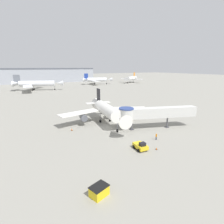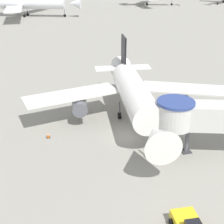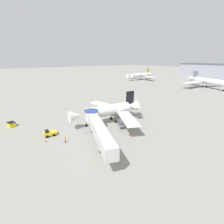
{
  "view_description": "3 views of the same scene",
  "coord_description": "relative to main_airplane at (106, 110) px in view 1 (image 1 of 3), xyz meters",
  "views": [
    {
      "loc": [
        -22.56,
        -42.83,
        17.15
      ],
      "look_at": [
        4.59,
        4.4,
        3.09
      ],
      "focal_mm": 28.0,
      "sensor_mm": 36.0,
      "label": 1
    },
    {
      "loc": [
        -11.15,
        -32.06,
        19.76
      ],
      "look_at": [
        -1.57,
        1.16,
        3.06
      ],
      "focal_mm": 50.0,
      "sensor_mm": 36.0,
      "label": 2
    },
    {
      "loc": [
        40.84,
        -24.8,
        20.54
      ],
      "look_at": [
        3.25,
        3.4,
        3.94
      ],
      "focal_mm": 24.0,
      "sensor_mm": 36.0,
      "label": 3
    }
  ],
  "objects": [
    {
      "name": "ground_plane",
      "position": [
        -2.04,
        -3.39,
        -4.21
      ],
      "size": [
        800.0,
        800.0,
        0.0
      ],
      "primitive_type": "plane",
      "color": "gray"
    },
    {
      "name": "pushback_tug_yellow",
      "position": [
        -2.23,
        -19.56,
        -3.41
      ],
      "size": [
        2.62,
        3.55,
        1.86
      ],
      "rotation": [
        0.0,
        0.0,
        -0.1
      ],
      "color": "yellow",
      "rests_on": "ground_plane"
    },
    {
      "name": "ground_crew_marshaller",
      "position": [
        4.28,
        -17.45,
        -3.22
      ],
      "size": [
        0.35,
        0.38,
        1.72
      ],
      "rotation": [
        0.0,
        0.0,
        2.24
      ],
      "color": "#1E2338",
      "rests_on": "ground_plane"
    },
    {
      "name": "main_airplane",
      "position": [
        0.0,
        0.0,
        0.0
      ],
      "size": [
        29.12,
        25.08,
        9.97
      ],
      "rotation": [
        0.0,
        0.0,
        -0.14
      ],
      "color": "white",
      "rests_on": "ground_plane"
    },
    {
      "name": "traffic_cone_port_wing",
      "position": [
        -11.52,
        -0.98,
        -3.85
      ],
      "size": [
        0.46,
        0.46,
        0.75
      ],
      "color": "black",
      "rests_on": "ground_plane"
    },
    {
      "name": "background_jet_blue_tail",
      "position": [
        51.13,
        117.29,
        0.57
      ],
      "size": [
        29.23,
        30.23,
        10.9
      ],
      "rotation": [
        0.0,
        0.0,
        1.22
      ],
      "color": "silver",
      "rests_on": "ground_plane"
    },
    {
      "name": "service_container_yellow",
      "position": [
        -15.97,
        -27.67,
        -3.47
      ],
      "size": [
        2.95,
        2.52,
        1.47
      ],
      "rotation": [
        0.0,
        0.0,
        0.31
      ],
      "color": "yellow",
      "rests_on": "ground_plane"
    },
    {
      "name": "terminal_building",
      "position": [
        -0.24,
        171.61,
        3.82
      ],
      "size": [
        132.6,
        26.29,
        16.04
      ],
      "color": "#999EA8",
      "rests_on": "ground_plane"
    },
    {
      "name": "jet_bridge",
      "position": [
        9.22,
        -10.67,
        0.45
      ],
      "size": [
        21.93,
        10.15,
        6.35
      ],
      "rotation": [
        0.0,
        0.0,
        -0.34
      ],
      "color": "silver",
      "rests_on": "ground_plane"
    },
    {
      "name": "background_jet_orange_tail",
      "position": [
        92.66,
        114.83,
        0.7
      ],
      "size": [
        25.1,
        23.83,
        11.2
      ],
      "rotation": [
        0.0,
        0.0,
        -1.03
      ],
      "color": "white",
      "rests_on": "ground_plane"
    },
    {
      "name": "traffic_cone_starboard_wing",
      "position": [
        11.15,
        -1.19,
        -3.84
      ],
      "size": [
        0.46,
        0.46,
        0.77
      ],
      "color": "black",
      "rests_on": "ground_plane"
    },
    {
      "name": "traffic_cone_apron_front",
      "position": [
        0.69,
        -21.34,
        -3.91
      ],
      "size": [
        0.38,
        0.38,
        0.64
      ],
      "color": "black",
      "rests_on": "ground_plane"
    },
    {
      "name": "background_jet_gray_tail",
      "position": [
        -8.29,
        96.91,
        0.88
      ],
      "size": [
        35.84,
        38.87,
        11.67
      ],
      "rotation": [
        0.0,
        0.0,
        1.2
      ],
      "color": "silver",
      "rests_on": "ground_plane"
    }
  ]
}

